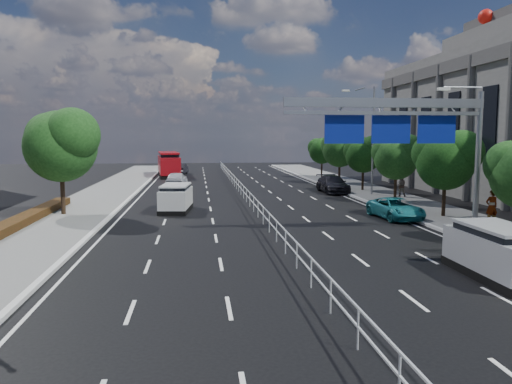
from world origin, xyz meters
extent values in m
plane|color=black|center=(0.00, 0.00, 0.00)|extent=(160.00, 160.00, 0.00)
cube|color=silver|center=(-9.00, 0.00, 0.07)|extent=(0.25, 140.00, 0.15)
cube|color=silver|center=(0.00, 22.50, 1.00)|extent=(0.05, 85.00, 0.05)
cube|color=silver|center=(0.00, 22.50, 0.55)|extent=(0.05, 85.00, 0.05)
cylinder|color=gray|center=(10.60, 10.00, 3.60)|extent=(0.28, 0.28, 7.20)
cube|color=gray|center=(5.60, 10.00, 6.60)|extent=(10.20, 0.25, 0.45)
cube|color=gray|center=(5.60, 10.00, 6.10)|extent=(10.20, 0.18, 0.18)
cylinder|color=gray|center=(9.60, 10.00, 7.40)|extent=(2.00, 0.10, 0.10)
cube|color=silver|center=(8.60, 10.00, 7.30)|extent=(0.60, 0.25, 0.15)
cube|color=navy|center=(8.40, 10.18, 5.30)|extent=(2.00, 0.08, 1.40)
cube|color=white|center=(8.40, 10.23, 5.30)|extent=(1.80, 0.02, 1.20)
cube|color=navy|center=(6.00, 10.18, 5.30)|extent=(2.00, 0.08, 1.40)
cube|color=white|center=(6.00, 10.23, 5.30)|extent=(1.80, 0.02, 1.20)
cube|color=navy|center=(3.60, 10.18, 5.30)|extent=(2.00, 0.08, 1.40)
cube|color=white|center=(3.60, 10.23, 5.30)|extent=(1.80, 0.02, 1.20)
cylinder|color=gray|center=(10.80, 26.00, 4.50)|extent=(0.16, 0.16, 9.00)
cylinder|color=gray|center=(9.60, 26.00, 8.80)|extent=(0.10, 2.40, 0.10)
cube|color=silver|center=(8.40, 26.00, 8.65)|extent=(0.60, 0.25, 0.15)
cube|color=#4C4947|center=(16.90, 22.00, 10.60)|extent=(0.40, 36.00, 1.00)
sphere|color=#B2140C|center=(17.80, 22.00, 13.80)|extent=(1.10, 1.10, 1.10)
cylinder|color=black|center=(-12.00, 18.00, 1.75)|extent=(0.28, 0.28, 3.50)
sphere|color=#143711|center=(-12.00, 18.00, 4.34)|extent=(4.40, 4.40, 4.40)
sphere|color=#143711|center=(-11.12, 17.34, 5.04)|extent=(3.30, 3.30, 3.30)
sphere|color=#143711|center=(-12.77, 18.66, 4.90)|extent=(3.08, 3.08, 3.08)
sphere|color=#143711|center=(10.64, 7.48, 3.64)|extent=(2.24, 2.24, 2.24)
cylinder|color=black|center=(11.20, 14.50, 1.40)|extent=(0.22, 0.22, 2.80)
sphere|color=black|center=(11.20, 14.50, 3.47)|extent=(3.50, 3.50, 3.50)
sphere|color=black|center=(11.90, 13.97, 4.03)|extent=(2.62, 2.62, 2.62)
sphere|color=black|center=(10.59, 15.03, 3.92)|extent=(2.45, 2.45, 2.45)
cylinder|color=black|center=(11.20, 22.00, 1.35)|extent=(0.22, 0.22, 2.70)
sphere|color=#143711|center=(11.20, 22.00, 3.35)|extent=(3.30, 3.30, 3.30)
sphere|color=#143711|center=(11.86, 21.50, 3.89)|extent=(2.48, 2.48, 2.47)
sphere|color=#143711|center=(10.62, 22.50, 3.78)|extent=(2.31, 2.31, 2.31)
cylinder|color=black|center=(11.20, 29.50, 1.32)|extent=(0.21, 0.21, 2.65)
sphere|color=black|center=(11.20, 29.50, 3.29)|extent=(3.20, 3.20, 3.20)
sphere|color=black|center=(11.84, 29.02, 3.82)|extent=(2.40, 2.40, 2.40)
sphere|color=black|center=(10.64, 29.98, 3.71)|extent=(2.24, 2.24, 2.24)
cylinder|color=black|center=(11.20, 37.00, 1.43)|extent=(0.23, 0.23, 2.85)
sphere|color=#143711|center=(11.20, 37.00, 3.53)|extent=(3.60, 3.60, 3.60)
sphere|color=#143711|center=(11.92, 36.46, 4.10)|extent=(2.70, 2.70, 2.70)
sphere|color=#143711|center=(10.57, 37.54, 3.99)|extent=(2.52, 2.52, 2.52)
cylinder|color=black|center=(11.20, 44.50, 1.30)|extent=(0.21, 0.21, 2.60)
sphere|color=black|center=(11.20, 44.50, 3.22)|extent=(3.10, 3.10, 3.10)
sphere|color=black|center=(11.82, 44.03, 3.74)|extent=(2.32, 2.33, 2.32)
sphere|color=black|center=(10.66, 44.97, 3.64)|extent=(2.17, 2.17, 2.17)
cube|color=black|center=(-5.10, 19.24, 0.15)|extent=(2.22, 4.31, 0.30)
cube|color=silver|center=(-5.10, 19.24, 0.86)|extent=(2.18, 4.23, 1.22)
cube|color=black|center=(-5.10, 19.24, 1.48)|extent=(1.92, 3.08, 0.54)
cube|color=silver|center=(-5.10, 19.24, 1.75)|extent=(2.01, 3.33, 0.11)
cylinder|color=black|center=(-5.97, 17.99, 0.30)|extent=(0.32, 0.63, 0.61)
cylinder|color=black|center=(-4.51, 17.83, 0.30)|extent=(0.32, 0.63, 0.61)
cylinder|color=black|center=(-5.69, 20.65, 0.30)|extent=(0.32, 0.63, 0.61)
cylinder|color=black|center=(-4.22, 20.49, 0.30)|extent=(0.32, 0.63, 0.61)
cube|color=black|center=(-7.21, 49.02, 0.15)|extent=(3.44, 10.25, 0.30)
cube|color=maroon|center=(-7.21, 49.02, 1.44)|extent=(3.37, 10.05, 2.04)
cube|color=black|center=(-7.21, 49.02, 2.46)|extent=(2.89, 7.28, 0.90)
cube|color=maroon|center=(-7.21, 49.02, 2.91)|extent=(3.05, 7.88, 0.18)
cylinder|color=black|center=(-7.85, 45.68, 0.31)|extent=(0.33, 0.64, 0.62)
cylinder|color=black|center=(-5.89, 45.89, 0.31)|extent=(0.33, 0.64, 0.62)
cylinder|color=black|center=(-8.53, 52.15, 0.31)|extent=(0.33, 0.64, 0.62)
cylinder|color=black|center=(-6.57, 52.36, 0.31)|extent=(0.33, 0.64, 0.62)
imported|color=#B9BCC1|center=(-5.66, 34.70, 0.78)|extent=(2.21, 4.70, 1.56)
imported|color=black|center=(-5.90, 52.25, 0.73)|extent=(2.14, 4.60, 1.46)
cube|color=black|center=(6.77, 2.00, 0.15)|extent=(1.93, 4.50, 0.31)
cube|color=#93959A|center=(6.77, 2.00, 0.89)|extent=(1.90, 4.41, 1.27)
cube|color=black|center=(6.77, 2.00, 1.53)|extent=(1.74, 3.18, 0.56)
cube|color=#93959A|center=(6.77, 2.00, 1.81)|extent=(1.81, 3.44, 0.11)
cylinder|color=black|center=(5.97, 0.55, 0.32)|extent=(0.27, 0.63, 0.63)
cylinder|color=black|center=(5.99, 3.46, 0.32)|extent=(0.27, 0.63, 0.63)
cylinder|color=black|center=(7.56, 3.45, 0.32)|extent=(0.27, 0.63, 0.63)
imported|color=#1C747E|center=(8.21, 14.59, 0.63)|extent=(2.46, 4.67, 1.25)
imported|color=black|center=(8.24, 28.82, 0.75)|extent=(2.11, 5.18, 1.50)
imported|color=gray|center=(12.43, 11.49, 1.09)|extent=(0.71, 0.48, 1.91)
imported|color=gray|center=(12.62, 24.30, 1.01)|extent=(1.01, 0.89, 1.74)
camera|label=1|loc=(-3.66, -13.99, 4.95)|focal=35.00mm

